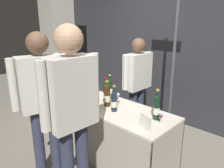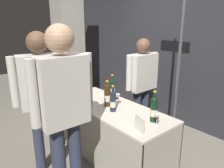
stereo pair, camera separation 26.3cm
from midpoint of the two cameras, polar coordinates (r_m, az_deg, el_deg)
name	(u,v)px [view 2 (the right image)]	position (r m, az deg, el deg)	size (l,w,h in m)	color
ground_plane	(112,156)	(3.08, 2.57, -18.76)	(12.00, 12.00, 0.00)	gray
back_partition	(188,46)	(3.86, 21.45, 9.47)	(5.97, 0.12, 2.77)	#2D2D33
concrete_pillar	(68,37)	(4.33, -9.85, 12.28)	(0.47, 0.47, 2.96)	gray
tasting_table	(112,123)	(2.82, 2.71, -10.39)	(1.65, 0.66, 0.73)	beige
featured_wine_bottle	(113,101)	(2.55, 3.21, -4.52)	(0.07, 0.07, 0.32)	#192333
display_bottle_0	(107,95)	(2.70, 1.52, -2.92)	(0.08, 0.08, 0.34)	#38230F
display_bottle_1	(154,109)	(2.36, 14.26, -6.46)	(0.07, 0.07, 0.35)	black
display_bottle_2	(112,88)	(2.99, 2.58, -1.10)	(0.07, 0.07, 0.34)	black
display_bottle_3	(107,92)	(2.85, 1.33, -2.17)	(0.08, 0.08, 0.33)	black
wine_glass_near_vendor	(117,97)	(2.73, 4.15, -3.57)	(0.08, 0.08, 0.15)	silver
wine_glass_mid	(157,117)	(2.29, 15.20, -8.67)	(0.07, 0.07, 0.13)	silver
flower_vase	(77,88)	(3.08, -7.01, -1.19)	(0.10, 0.10, 0.38)	slate
brochure_stand	(139,124)	(2.17, 10.80, -10.45)	(0.17, 0.01, 0.15)	silver
vendor_presenter	(142,79)	(3.30, 10.29, 1.21)	(0.22, 0.65, 1.54)	#2D3347
taster_foreground_right	(42,91)	(2.49, -15.34, -1.90)	(0.31, 0.63, 1.68)	#2D3347
taster_foreground_left	(64,104)	(1.92, -8.90, -5.39)	(0.24, 0.60, 1.76)	#2D3347
booth_signpost	(180,48)	(3.16, 20.05, 9.08)	(0.57, 0.04, 2.32)	#47474C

